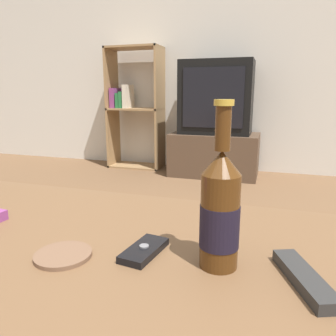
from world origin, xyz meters
The scene contains 9 objects.
back_wall centered at (0.00, 3.02, 1.30)m, with size 8.00×0.05×2.60m.
coffee_table centered at (0.00, 0.00, 0.43)m, with size 1.35×0.89×0.49m.
tv_stand centered at (-0.21, 2.71, 0.20)m, with size 0.83×0.48×0.41m.
television centered at (-0.21, 2.70, 0.75)m, with size 0.67×0.38×0.68m.
bookshelf centered at (-1.11, 2.81, 0.65)m, with size 0.57×0.30×1.25m.
beer_bottle centered at (0.24, 0.10, 0.59)m, with size 0.07×0.07×0.29m.
cell_phone centered at (0.10, 0.10, 0.50)m, with size 0.07×0.12×0.02m.
remote_control centered at (0.38, 0.08, 0.50)m, with size 0.10×0.16×0.02m.
coaster centered at (-0.04, 0.04, 0.49)m, with size 0.11×0.11×0.01m.
Camera 1 is at (0.32, -0.43, 0.79)m, focal length 35.00 mm.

